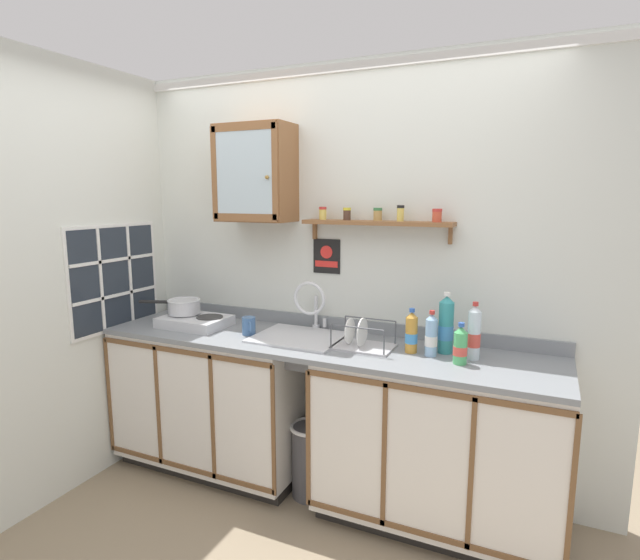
{
  "coord_description": "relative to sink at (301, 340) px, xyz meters",
  "views": [
    {
      "loc": [
        1.18,
        -2.28,
        1.78
      ],
      "look_at": [
        -0.04,
        0.39,
        1.29
      ],
      "focal_mm": 28.14,
      "sensor_mm": 36.0,
      "label": 1
    }
  ],
  "objects": [
    {
      "name": "lower_cabinet_run",
      "position": [
        -0.61,
        -0.04,
        -0.47
      ],
      "size": [
        1.25,
        0.61,
        0.91
      ],
      "color": "black",
      "rests_on": "ground"
    },
    {
      "name": "mug",
      "position": [
        -0.31,
        -0.08,
        0.07
      ],
      "size": [
        0.1,
        0.11,
        0.11
      ],
      "color": "#3F6699",
      "rests_on": "countertop"
    },
    {
      "name": "hot_plate_stove",
      "position": [
        -0.74,
        -0.06,
        0.05
      ],
      "size": [
        0.42,
        0.31,
        0.07
      ],
      "color": "silver",
      "rests_on": "countertop"
    },
    {
      "name": "bottle_soda_green_1",
      "position": [
        0.95,
        -0.1,
        0.11
      ],
      "size": [
        0.07,
        0.07,
        0.21
      ],
      "color": "#4CB266",
      "rests_on": "countertop"
    },
    {
      "name": "countertop",
      "position": [
        0.13,
        -0.04,
        0.0
      ],
      "size": [
        2.71,
        0.63,
        0.03
      ],
      "primitive_type": "cube",
      "color": "gray",
      "rests_on": "lower_cabinet_run"
    },
    {
      "name": "trash_bin",
      "position": [
        0.11,
        -0.1,
        -0.7
      ],
      "size": [
        0.25,
        0.25,
        0.45
      ],
      "color": "#4C4C51",
      "rests_on": "ground"
    },
    {
      "name": "bottle_water_blue_0",
      "position": [
        0.78,
        -0.03,
        0.12
      ],
      "size": [
        0.07,
        0.07,
        0.25
      ],
      "color": "#8CB7E0",
      "rests_on": "countertop"
    },
    {
      "name": "window",
      "position": [
        -1.24,
        -0.22,
        0.33
      ],
      "size": [
        0.03,
        0.73,
        0.69
      ],
      "color": "#262D38"
    },
    {
      "name": "bottle_detergent_teal_4",
      "position": [
        0.84,
        0.05,
        0.16
      ],
      "size": [
        0.08,
        0.08,
        0.33
      ],
      "color": "teal",
      "rests_on": "countertop"
    },
    {
      "name": "side_wall_left",
      "position": [
        -1.27,
        -0.63,
        0.35
      ],
      "size": [
        0.05,
        3.37,
        2.56
      ],
      "primitive_type": "cube",
      "color": "silver",
      "rests_on": "ground"
    },
    {
      "name": "warning_sign",
      "position": [
        0.06,
        0.25,
        0.48
      ],
      "size": [
        0.18,
        0.01,
        0.21
      ],
      "color": "black"
    },
    {
      "name": "spice_shelf",
      "position": [
        0.4,
        0.19,
        0.71
      ],
      "size": [
        0.89,
        0.14,
        0.21
      ],
      "color": "brown"
    },
    {
      "name": "dish_rack",
      "position": [
        0.4,
        -0.05,
        0.05
      ],
      "size": [
        0.33,
        0.23,
        0.17
      ],
      "color": "#B2B2B7",
      "rests_on": "countertop"
    },
    {
      "name": "wall_cabinet",
      "position": [
        -0.37,
        0.13,
        0.99
      ],
      "size": [
        0.47,
        0.29,
        0.59
      ],
      "color": "brown"
    },
    {
      "name": "saucepan",
      "position": [
        -0.84,
        -0.04,
        0.14
      ],
      "size": [
        0.4,
        0.22,
        0.1
      ],
      "color": "silver",
      "rests_on": "hot_plate_stove"
    },
    {
      "name": "bottle_water_clear_2",
      "position": [
        1.0,
        0.01,
        0.15
      ],
      "size": [
        0.07,
        0.07,
        0.3
      ],
      "color": "silver",
      "rests_on": "countertop"
    },
    {
      "name": "back_wall",
      "position": [
        0.13,
        0.28,
        0.36
      ],
      "size": [
        3.35,
        0.07,
        2.56
      ],
      "color": "silver",
      "rests_on": "ground"
    },
    {
      "name": "sink",
      "position": [
        0.0,
        0.0,
        0.0
      ],
      "size": [
        0.52,
        0.48,
        0.45
      ],
      "color": "silver",
      "rests_on": "countertop"
    },
    {
      "name": "floor",
      "position": [
        0.13,
        -0.31,
        -0.93
      ],
      "size": [
        5.75,
        5.75,
        0.0
      ],
      "primitive_type": "plane",
      "color": "gray",
      "rests_on": "ground"
    },
    {
      "name": "lower_cabinet_run_right",
      "position": [
        0.85,
        -0.04,
        -0.47
      ],
      "size": [
        1.29,
        0.61,
        0.91
      ],
      "color": "black",
      "rests_on": "ground"
    },
    {
      "name": "bottle_juice_amber_3",
      "position": [
        0.67,
        -0.01,
        0.12
      ],
      "size": [
        0.07,
        0.07,
        0.24
      ],
      "color": "gold",
      "rests_on": "countertop"
    },
    {
      "name": "backsplash",
      "position": [
        0.13,
        0.25,
        0.06
      ],
      "size": [
        2.71,
        0.02,
        0.08
      ],
      "primitive_type": "cube",
      "color": "gray",
      "rests_on": "countertop"
    }
  ]
}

